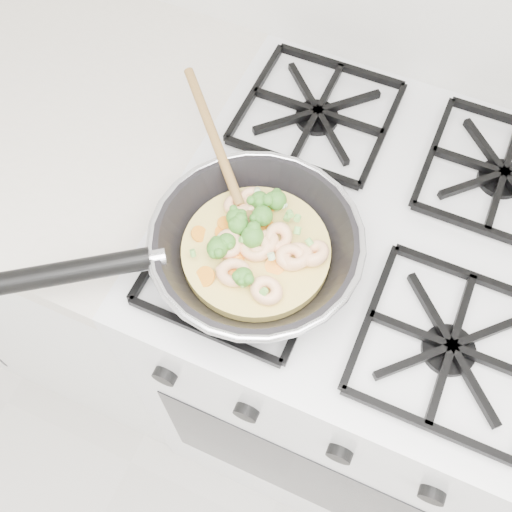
% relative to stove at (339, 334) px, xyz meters
% --- Properties ---
extents(stove, '(0.60, 0.60, 0.92)m').
position_rel_stove_xyz_m(stove, '(0.00, 0.00, 0.00)').
color(stove, white).
rests_on(stove, ground).
extents(counter_left, '(1.00, 0.60, 0.90)m').
position_rel_stove_xyz_m(counter_left, '(-0.80, 0.00, -0.01)').
color(counter_left, white).
rests_on(counter_left, ground).
extents(skillet, '(0.43, 0.42, 0.09)m').
position_rel_stove_xyz_m(skillet, '(-0.14, -0.14, 0.50)').
color(skillet, black).
rests_on(skillet, stove).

